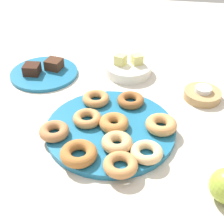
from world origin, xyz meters
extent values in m
plane|color=beige|center=(0.00, 0.00, 0.00)|extent=(2.40, 2.40, 0.00)
cylinder|color=#1E6B93|center=(0.00, 0.00, 0.01)|extent=(0.37, 0.37, 0.02)
torus|color=tan|center=(0.03, -0.08, 0.03)|extent=(0.12, 0.12, 0.03)
torus|color=#C6844C|center=(0.05, -0.15, 0.03)|extent=(0.12, 0.12, 0.03)
torus|color=#C6844C|center=(-0.06, 0.11, 0.03)|extent=(0.11, 0.11, 0.02)
torus|color=#995B2D|center=(0.04, 0.12, 0.03)|extent=(0.11, 0.11, 0.02)
torus|color=#AD6B33|center=(-0.06, -0.13, 0.03)|extent=(0.13, 0.13, 0.03)
torus|color=#C6844C|center=(-0.07, 0.01, 0.03)|extent=(0.08, 0.08, 0.02)
torus|color=#BC7A3D|center=(0.01, 0.00, 0.03)|extent=(0.12, 0.12, 0.03)
torus|color=tan|center=(0.14, 0.01, 0.03)|extent=(0.09, 0.09, 0.03)
torus|color=#B27547|center=(-0.14, -0.06, 0.03)|extent=(0.12, 0.12, 0.03)
torus|color=#EABC84|center=(0.11, -0.10, 0.03)|extent=(0.10, 0.10, 0.02)
cylinder|color=#1E6B93|center=(-0.29, 0.28, 0.01)|extent=(0.24, 0.24, 0.01)
cube|color=#381E14|center=(-0.33, 0.26, 0.03)|extent=(0.06, 0.06, 0.04)
cube|color=#472819|center=(-0.26, 0.31, 0.03)|extent=(0.06, 0.06, 0.04)
cylinder|color=tan|center=(0.27, 0.21, 0.01)|extent=(0.12, 0.12, 0.03)
cylinder|color=silver|center=(0.27, 0.21, 0.03)|extent=(0.05, 0.05, 0.01)
cylinder|color=silver|center=(0.01, 0.34, 0.02)|extent=(0.17, 0.17, 0.04)
cube|color=#DBD67A|center=(-0.02, 0.34, 0.05)|extent=(0.05, 0.05, 0.04)
cube|color=#DBD67A|center=(0.04, 0.35, 0.05)|extent=(0.05, 0.05, 0.04)
camera|label=1|loc=(0.12, -0.69, 0.60)|focal=51.56mm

